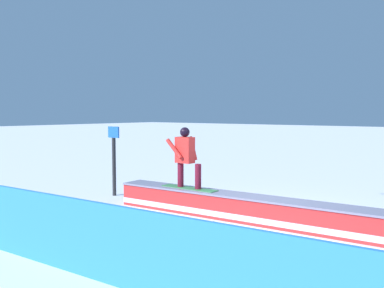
# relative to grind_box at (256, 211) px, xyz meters

# --- Properties ---
(ground_plane) EXTENTS (120.00, 120.00, 0.00)m
(ground_plane) POSITION_rel_grind_box_xyz_m (0.00, 0.00, -0.24)
(ground_plane) COLOR white
(grind_box) EXTENTS (6.83, 1.08, 0.54)m
(grind_box) POSITION_rel_grind_box_xyz_m (0.00, 0.00, 0.00)
(grind_box) COLOR red
(grind_box) RESTS_ON ground_plane
(snowboarder) EXTENTS (1.42, 0.43, 1.38)m
(snowboarder) POSITION_rel_grind_box_xyz_m (1.74, 0.11, 1.03)
(snowboarder) COLOR #3B8348
(snowboarder) RESTS_ON grind_box
(safety_fence) EXTENTS (10.40, 0.77, 1.06)m
(safety_fence) POSITION_rel_grind_box_xyz_m (0.00, 3.91, 0.29)
(safety_fence) COLOR #2E85EC
(safety_fence) RESTS_ON ground_plane
(trail_marker) EXTENTS (0.40, 0.10, 1.87)m
(trail_marker) POSITION_rel_grind_box_xyz_m (4.42, -0.11, 0.76)
(trail_marker) COLOR #262628
(trail_marker) RESTS_ON ground_plane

